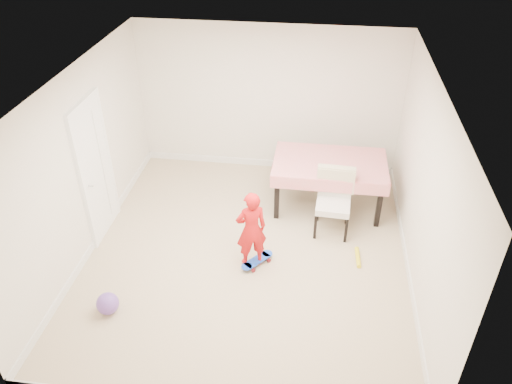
# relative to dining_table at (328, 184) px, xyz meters

# --- Properties ---
(ground) EXTENTS (5.00, 5.00, 0.00)m
(ground) POSITION_rel_dining_table_xyz_m (-1.10, -1.38, -0.41)
(ground) COLOR tan
(ground) RESTS_ON ground
(ceiling) EXTENTS (4.50, 5.00, 0.04)m
(ceiling) POSITION_rel_dining_table_xyz_m (-1.10, -1.38, 2.17)
(ceiling) COLOR white
(ceiling) RESTS_ON wall_back
(wall_back) EXTENTS (4.50, 0.04, 2.60)m
(wall_back) POSITION_rel_dining_table_xyz_m (-1.10, 1.10, 0.89)
(wall_back) COLOR silver
(wall_back) RESTS_ON ground
(wall_front) EXTENTS (4.50, 0.04, 2.60)m
(wall_front) POSITION_rel_dining_table_xyz_m (-1.10, -3.86, 0.89)
(wall_front) COLOR silver
(wall_front) RESTS_ON ground
(wall_left) EXTENTS (0.04, 5.00, 2.60)m
(wall_left) POSITION_rel_dining_table_xyz_m (-3.33, -1.38, 0.89)
(wall_left) COLOR silver
(wall_left) RESTS_ON ground
(wall_right) EXTENTS (0.04, 5.00, 2.60)m
(wall_right) POSITION_rel_dining_table_xyz_m (1.13, -1.38, 0.89)
(wall_right) COLOR silver
(wall_right) RESTS_ON ground
(door) EXTENTS (0.11, 0.94, 2.11)m
(door) POSITION_rel_dining_table_xyz_m (-3.33, -1.08, 0.61)
(door) COLOR white
(door) RESTS_ON ground
(baseboard_back) EXTENTS (4.50, 0.02, 0.12)m
(baseboard_back) POSITION_rel_dining_table_xyz_m (-1.10, 1.11, -0.35)
(baseboard_back) COLOR white
(baseboard_back) RESTS_ON ground
(baseboard_left) EXTENTS (0.02, 5.00, 0.12)m
(baseboard_left) POSITION_rel_dining_table_xyz_m (-3.34, -1.38, -0.35)
(baseboard_left) COLOR white
(baseboard_left) RESTS_ON ground
(baseboard_right) EXTENTS (0.02, 5.00, 0.12)m
(baseboard_right) POSITION_rel_dining_table_xyz_m (1.14, -1.38, -0.35)
(baseboard_right) COLOR white
(baseboard_right) RESTS_ON ground
(dining_table) EXTENTS (1.75, 1.10, 0.83)m
(dining_table) POSITION_rel_dining_table_xyz_m (0.00, 0.00, 0.00)
(dining_table) COLOR red
(dining_table) RESTS_ON ground
(dining_chair) EXTENTS (0.59, 0.66, 1.01)m
(dining_chair) POSITION_rel_dining_table_xyz_m (0.08, -0.67, 0.09)
(dining_chair) COLOR beige
(dining_chair) RESTS_ON ground
(skateboard) EXTENTS (0.50, 0.55, 0.08)m
(skateboard) POSITION_rel_dining_table_xyz_m (-0.93, -1.57, -0.37)
(skateboard) COLOR blue
(skateboard) RESTS_ON ground
(child) EXTENTS (0.50, 0.43, 1.17)m
(child) POSITION_rel_dining_table_xyz_m (-1.01, -1.59, 0.17)
(child) COLOR red
(child) RESTS_ON ground
(balloon) EXTENTS (0.28, 0.28, 0.28)m
(balloon) POSITION_rel_dining_table_xyz_m (-2.66, -2.70, -0.27)
(balloon) COLOR #6D46A9
(balloon) RESTS_ON ground
(foam_toy) EXTENTS (0.08, 0.40, 0.06)m
(foam_toy) POSITION_rel_dining_table_xyz_m (0.47, -1.28, -0.38)
(foam_toy) COLOR yellow
(foam_toy) RESTS_ON ground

